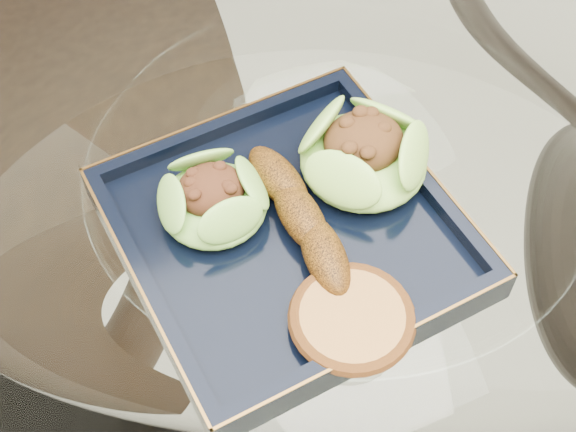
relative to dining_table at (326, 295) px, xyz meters
name	(u,v)px	position (x,y,z in m)	size (l,w,h in m)	color
dining_table	(326,295)	(0.00, 0.00, 0.00)	(1.13, 1.13, 0.77)	white
dining_chair	(94,67)	(-0.13, 0.52, -0.08)	(0.42, 0.42, 0.93)	#321E10
navy_plate	(288,236)	(-0.05, -0.02, 0.17)	(0.27, 0.27, 0.02)	black
lettuce_wrap_left	(213,201)	(-0.11, 0.02, 0.20)	(0.09, 0.09, 0.03)	#52942B
lettuce_wrap_right	(364,156)	(0.03, 0.01, 0.20)	(0.11, 0.11, 0.04)	#5DA730
roasted_plantain	(301,216)	(-0.04, -0.03, 0.20)	(0.16, 0.03, 0.03)	#65380A
crumb_patty	(352,320)	(-0.04, -0.13, 0.19)	(0.09, 0.09, 0.02)	#B0793A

